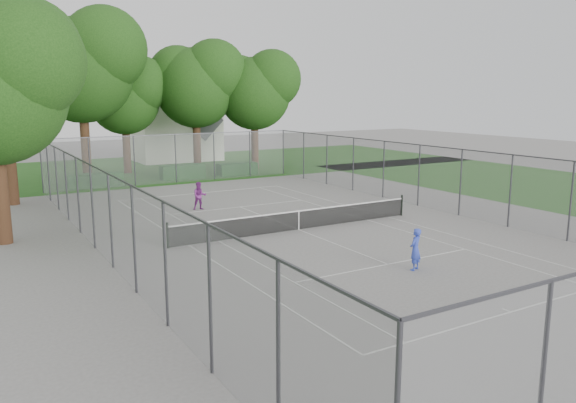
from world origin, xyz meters
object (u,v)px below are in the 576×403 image
house (175,120)px  girl_player (415,249)px  woman_player (200,196)px  tennis_net (299,219)px

house → girl_player: bearing=-96.7°
girl_player → woman_player: 14.50m
girl_player → woman_player: woman_player is taller
girl_player → house: bearing=-119.6°
house → girl_player: (-4.51, -38.36, -3.10)m
girl_player → woman_player: size_ratio=1.00×
tennis_net → girl_player: 7.43m
woman_player → tennis_net: bearing=-59.9°
girl_player → woman_player: bearing=-102.4°
tennis_net → woman_player: bearing=108.1°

